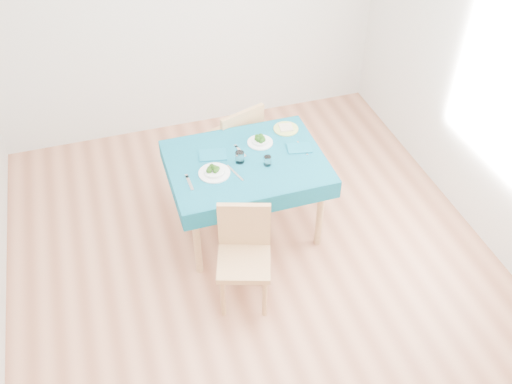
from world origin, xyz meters
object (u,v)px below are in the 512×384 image
object	(u,v)px
table	(247,195)
chair_far	(230,128)
bowl_far	(260,140)
side_plate	(286,129)
chair_near	(244,256)
bowl_near	(214,170)

from	to	relation	value
table	chair_far	distance (m)	0.78
table	bowl_far	size ratio (longest dim) A/B	5.85
chair_far	side_plate	world-z (taller)	chair_far
chair_near	bowl_far	world-z (taller)	chair_near
bowl_far	side_plate	distance (m)	0.30
table	chair_far	size ratio (longest dim) A/B	1.12
bowl_far	side_plate	size ratio (longest dim) A/B	0.99
table	bowl_near	bearing A→B (deg)	-164.21
chair_far	bowl_far	world-z (taller)	chair_far
bowl_near	bowl_far	size ratio (longest dim) A/B	1.17
chair_near	side_plate	bearing A→B (deg)	74.86
chair_near	chair_far	world-z (taller)	chair_far
table	side_plate	world-z (taller)	side_plate
chair_near	table	bearing A→B (deg)	89.93
chair_near	bowl_far	size ratio (longest dim) A/B	4.57
table	chair_near	distance (m)	0.81
table	side_plate	size ratio (longest dim) A/B	5.81
chair_near	bowl_near	xyz separation A→B (m)	(-0.04, 0.68, 0.30)
chair_near	chair_far	xyz separation A→B (m)	(0.32, 1.51, 0.07)
bowl_far	bowl_near	bearing A→B (deg)	-149.70
table	chair_far	xyz separation A→B (m)	(0.07, 0.75, 0.19)
chair_far	bowl_near	distance (m)	0.94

